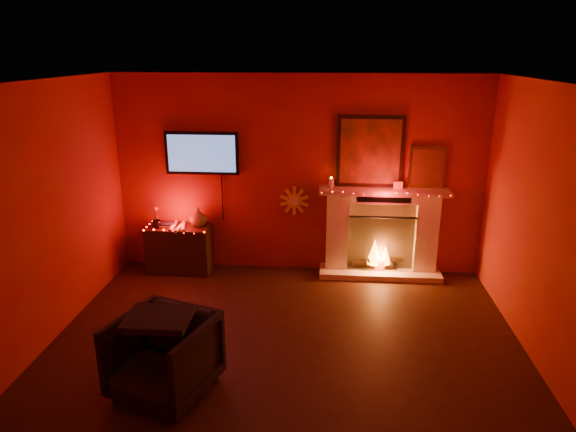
% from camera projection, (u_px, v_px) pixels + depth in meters
% --- Properties ---
extents(room, '(5.00, 5.00, 5.00)m').
position_uv_depth(room, '(281.00, 241.00, 4.59)').
color(room, black).
rests_on(room, ground).
extents(floor, '(5.00, 5.00, 0.00)m').
position_uv_depth(floor, '(281.00, 370.00, 5.01)').
color(floor, black).
rests_on(floor, ground).
extents(fireplace, '(1.72, 0.40, 2.18)m').
position_uv_depth(fireplace, '(381.00, 224.00, 6.96)').
color(fireplace, beige).
rests_on(fireplace, floor).
extents(tv, '(1.00, 0.07, 1.24)m').
position_uv_depth(tv, '(202.00, 153.00, 6.92)').
color(tv, black).
rests_on(tv, room).
extents(sunburst_clock, '(0.40, 0.03, 0.40)m').
position_uv_depth(sunburst_clock, '(294.00, 201.00, 7.05)').
color(sunburst_clock, yellow).
rests_on(sunburst_clock, room).
extents(console_table, '(0.87, 0.51, 0.92)m').
position_uv_depth(console_table, '(180.00, 246.00, 7.16)').
color(console_table, black).
rests_on(console_table, floor).
extents(armchair, '(1.02, 1.04, 0.75)m').
position_uv_depth(armchair, '(164.00, 356.00, 4.58)').
color(armchair, black).
rests_on(armchair, floor).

